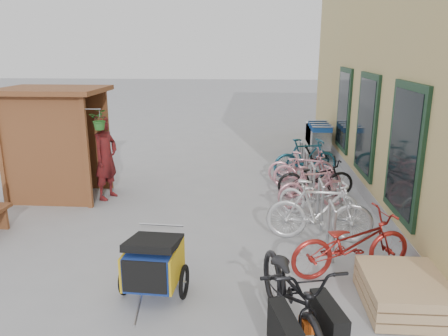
# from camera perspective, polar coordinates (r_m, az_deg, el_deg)

# --- Properties ---
(ground) EXTENTS (80.00, 80.00, 0.00)m
(ground) POSITION_cam_1_polar(r_m,az_deg,el_deg) (7.30, -4.82, -10.68)
(ground) COLOR #979799
(kiosk) EXTENTS (2.49, 1.65, 2.40)m
(kiosk) POSITION_cam_1_polar(r_m,az_deg,el_deg) (10.08, -21.63, 4.90)
(kiosk) COLOR brown
(kiosk) RESTS_ON ground
(bike_rack) EXTENTS (0.05, 5.35, 0.86)m
(bike_rack) POSITION_cam_1_polar(r_m,az_deg,el_deg) (9.36, 11.46, -1.59)
(bike_rack) COLOR #A5A8AD
(bike_rack) RESTS_ON ground
(pallet_stack) EXTENTS (1.00, 1.20, 0.40)m
(pallet_stack) POSITION_cam_1_polar(r_m,az_deg,el_deg) (6.21, 22.46, -14.73)
(pallet_stack) COLOR tan
(pallet_stack) RESTS_ON ground
(shopping_carts) EXTENTS (0.59, 2.00, 1.06)m
(shopping_carts) POSITION_cam_1_polar(r_m,az_deg,el_deg) (13.71, 12.09, 4.23)
(shopping_carts) COLOR silver
(shopping_carts) RESTS_ON ground
(child_trailer) EXTENTS (0.89, 1.48, 0.86)m
(child_trailer) POSITION_cam_1_polar(r_m,az_deg,el_deg) (5.97, -9.18, -12.00)
(child_trailer) COLOR navy
(child_trailer) RESTS_ON ground
(cargo_bike) EXTENTS (1.22, 2.22, 1.11)m
(cargo_bike) POSITION_cam_1_polar(r_m,az_deg,el_deg) (5.11, 8.91, -16.12)
(cargo_bike) COLOR black
(cargo_bike) RESTS_ON ground
(person_kiosk) EXTENTS (0.63, 0.77, 1.84)m
(person_kiosk) POSITION_cam_1_polar(r_m,az_deg,el_deg) (9.76, -15.20, 1.33)
(person_kiosk) COLOR maroon
(person_kiosk) RESTS_ON ground
(bike_0) EXTENTS (1.95, 1.17, 0.97)m
(bike_0) POSITION_cam_1_polar(r_m,az_deg,el_deg) (6.64, 16.27, -9.46)
(bike_0) COLOR maroon
(bike_0) RESTS_ON ground
(bike_1) EXTENTS (1.84, 0.68, 1.08)m
(bike_1) POSITION_cam_1_polar(r_m,az_deg,el_deg) (7.60, 12.38, -5.49)
(bike_1) COLOR silver
(bike_1) RESTS_ON ground
(bike_2) EXTENTS (1.63, 1.02, 0.81)m
(bike_2) POSITION_cam_1_polar(r_m,az_deg,el_deg) (8.70, 12.16, -3.73)
(bike_2) COLOR silver
(bike_2) RESTS_ON ground
(bike_3) EXTENTS (1.57, 0.80, 0.91)m
(bike_3) POSITION_cam_1_polar(r_m,az_deg,el_deg) (9.12, 11.56, -2.46)
(bike_3) COLOR pink
(bike_3) RESTS_ON ground
(bike_4) EXTENTS (1.75, 0.81, 0.89)m
(bike_4) POSITION_cam_1_polar(r_m,az_deg,el_deg) (9.82, 11.86, -1.25)
(bike_4) COLOR black
(bike_4) RESTS_ON ground
(bike_5) EXTENTS (1.63, 0.90, 0.94)m
(bike_5) POSITION_cam_1_polar(r_m,az_deg,el_deg) (10.07, 10.73, -0.59)
(bike_5) COLOR pink
(bike_5) RESTS_ON ground
(bike_6) EXTENTS (1.65, 0.69, 0.84)m
(bike_6) POSITION_cam_1_polar(r_m,az_deg,el_deg) (10.82, 10.03, 0.28)
(bike_6) COLOR pink
(bike_6) RESTS_ON ground
(bike_7) EXTENTS (1.76, 0.91, 1.02)m
(bike_7) POSITION_cam_1_polar(r_m,az_deg,el_deg) (11.23, 10.62, 1.28)
(bike_7) COLOR #1C5770
(bike_7) RESTS_ON ground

